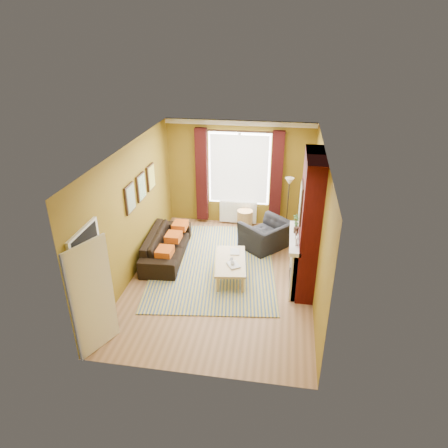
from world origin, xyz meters
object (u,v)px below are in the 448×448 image
(coffee_table, at_px, (230,262))
(armchair, at_px, (266,235))
(wicker_stool, at_px, (245,219))
(sofa, at_px, (166,245))
(floor_lamp, at_px, (289,190))

(coffee_table, bearing_deg, armchair, 56.93)
(coffee_table, bearing_deg, wicker_stool, 81.14)
(armchair, distance_m, coffee_table, 1.55)
(sofa, bearing_deg, coffee_table, -115.20)
(coffee_table, relative_size, floor_lamp, 0.86)
(sofa, distance_m, floor_lamp, 3.29)
(sofa, relative_size, wicker_stool, 4.04)
(coffee_table, height_order, wicker_stool, wicker_stool)
(coffee_table, relative_size, wicker_stool, 2.58)
(sofa, distance_m, wicker_stool, 2.41)
(coffee_table, distance_m, floor_lamp, 2.63)
(armchair, relative_size, wicker_stool, 2.06)
(sofa, bearing_deg, armchair, -74.81)
(coffee_table, bearing_deg, sofa, 150.82)
(sofa, height_order, armchair, armchair)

